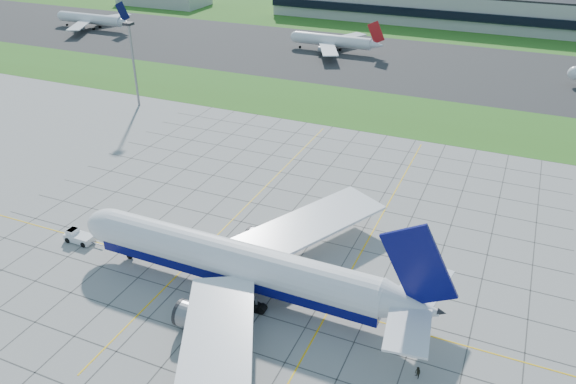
% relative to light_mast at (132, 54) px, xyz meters
% --- Properties ---
extents(ground, '(1400.00, 1400.00, 0.00)m').
position_rel_light_mast_xyz_m(ground, '(70.00, -65.00, -16.18)').
color(ground, '#999994').
rests_on(ground, ground).
extents(grass_median, '(700.00, 35.00, 0.04)m').
position_rel_light_mast_xyz_m(grass_median, '(70.00, 25.00, -16.16)').
color(grass_median, '#34681D').
rests_on(grass_median, ground).
extents(asphalt_taxiway, '(700.00, 75.00, 0.04)m').
position_rel_light_mast_xyz_m(asphalt_taxiway, '(70.00, 80.00, -16.15)').
color(asphalt_taxiway, '#383838').
rests_on(asphalt_taxiway, ground).
extents(grass_far, '(700.00, 145.00, 0.04)m').
position_rel_light_mast_xyz_m(grass_far, '(70.00, 190.00, -16.16)').
color(grass_far, '#34681D').
rests_on(grass_far, ground).
extents(apron_markings, '(120.00, 130.00, 0.03)m').
position_rel_light_mast_xyz_m(apron_markings, '(70.43, -53.91, -16.17)').
color(apron_markings, '#474744').
rests_on(apron_markings, ground).
extents(terminal, '(260.00, 43.00, 15.80)m').
position_rel_light_mast_xyz_m(terminal, '(110.00, 164.87, -8.29)').
color(terminal, '#B7B7B2').
rests_on(terminal, ground).
extents(light_mast, '(2.50, 2.50, 25.60)m').
position_rel_light_mast_xyz_m(light_mast, '(0.00, 0.00, 0.00)').
color(light_mast, gray).
rests_on(light_mast, ground).
extents(airliner, '(66.52, 67.45, 20.95)m').
position_rel_light_mast_xyz_m(airliner, '(72.14, -68.89, -10.45)').
color(airliner, white).
rests_on(airliner, ground).
extents(pushback_tug, '(8.55, 3.05, 2.38)m').
position_rel_light_mast_xyz_m(pushback_tug, '(36.29, -67.97, -15.12)').
color(pushback_tug, white).
rests_on(pushback_tug, ground).
extents(crew_near, '(0.55, 0.73, 1.81)m').
position_rel_light_mast_xyz_m(crew_near, '(42.78, -65.63, -15.28)').
color(crew_near, black).
rests_on(crew_near, ground).
extents(crew_far, '(1.17, 1.16, 1.91)m').
position_rel_light_mast_xyz_m(crew_far, '(104.27, -76.09, -15.23)').
color(crew_far, '#2A281C').
rests_on(crew_far, ground).
extents(distant_jet_0, '(40.82, 42.66, 14.08)m').
position_rel_light_mast_xyz_m(distant_jet_0, '(-86.00, 79.36, -11.70)').
color(distant_jet_0, white).
rests_on(distant_jet_0, ground).
extents(distant_jet_1, '(38.18, 42.66, 14.08)m').
position_rel_light_mast_xyz_m(distant_jet_1, '(34.57, 85.64, -11.70)').
color(distant_jet_1, white).
rests_on(distant_jet_1, ground).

